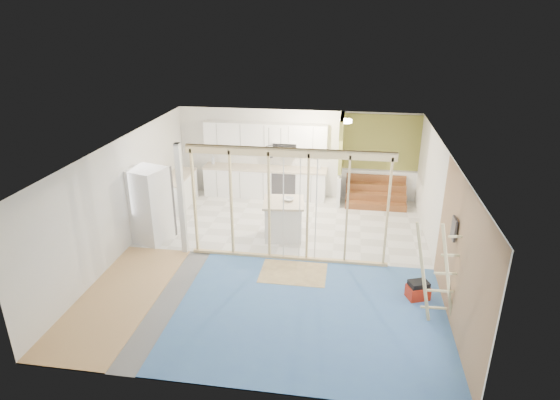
# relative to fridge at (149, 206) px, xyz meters

# --- Properties ---
(room) EXTENTS (7.01, 8.01, 2.61)m
(room) POSITION_rel_fridge_xyz_m (3.09, -0.45, 0.38)
(room) COLOR slate
(room) RESTS_ON ground
(floor_overlays) EXTENTS (7.00, 8.00, 0.03)m
(floor_overlays) POSITION_rel_fridge_xyz_m (3.16, -0.39, -0.91)
(floor_overlays) COLOR silver
(floor_overlays) RESTS_ON room
(stud_frame) EXTENTS (4.66, 0.14, 2.60)m
(stud_frame) POSITION_rel_fridge_xyz_m (2.87, -0.45, 0.66)
(stud_frame) COLOR #F0E192
(stud_frame) RESTS_ON room
(base_cabinets) EXTENTS (4.45, 2.24, 0.93)m
(base_cabinets) POSITION_rel_fridge_xyz_m (1.48, 2.91, -0.45)
(base_cabinets) COLOR white
(base_cabinets) RESTS_ON room
(upper_cabinets) EXTENTS (3.60, 0.41, 0.85)m
(upper_cabinets) POSITION_rel_fridge_xyz_m (2.25, 3.37, 0.90)
(upper_cabinets) COLOR white
(upper_cabinets) RESTS_ON room
(green_partition) EXTENTS (2.25, 1.51, 2.60)m
(green_partition) POSITION_rel_fridge_xyz_m (5.13, 3.21, 0.03)
(green_partition) COLOR olive
(green_partition) RESTS_ON room
(pot_rack) EXTENTS (0.52, 0.52, 0.72)m
(pot_rack) POSITION_rel_fridge_xyz_m (2.78, 1.44, 1.08)
(pot_rack) COLOR black
(pot_rack) RESTS_ON room
(sheathing_panel) EXTENTS (0.02, 4.00, 2.60)m
(sheathing_panel) POSITION_rel_fridge_xyz_m (6.57, -2.45, 0.38)
(sheathing_panel) COLOR #A38058
(sheathing_panel) RESTS_ON room
(electrical_panel) EXTENTS (0.04, 0.30, 0.40)m
(electrical_panel) POSITION_rel_fridge_xyz_m (6.52, -1.85, 0.73)
(electrical_panel) COLOR #3B3A40
(electrical_panel) RESTS_ON room
(ceiling_light) EXTENTS (0.32, 0.32, 0.08)m
(ceiling_light) POSITION_rel_fridge_xyz_m (4.49, 2.55, 1.62)
(ceiling_light) COLOR #FFEABF
(ceiling_light) RESTS_ON room
(fridge) EXTENTS (1.00, 0.97, 1.83)m
(fridge) POSITION_rel_fridge_xyz_m (0.00, 0.00, 0.00)
(fridge) COLOR white
(fridge) RESTS_ON room
(island) EXTENTS (1.08, 1.08, 0.95)m
(island) POSITION_rel_fridge_xyz_m (3.13, 0.65, -0.44)
(island) COLOR white
(island) RESTS_ON room
(bowl) EXTENTS (0.31, 0.31, 0.07)m
(bowl) POSITION_rel_fridge_xyz_m (3.23, 0.72, 0.07)
(bowl) COLOR white
(bowl) RESTS_ON island
(soap_bottle_a) EXTENTS (0.11, 0.11, 0.27)m
(soap_bottle_a) POSITION_rel_fridge_xyz_m (0.59, 3.35, 0.15)
(soap_bottle_a) COLOR silver
(soap_bottle_a) RESTS_ON base_cabinets
(soap_bottle_b) EXTENTS (0.10, 0.10, 0.17)m
(soap_bottle_b) POSITION_rel_fridge_xyz_m (3.79, 3.36, 0.10)
(soap_bottle_b) COLOR silver
(soap_bottle_b) RESTS_ON base_cabinets
(toolbox) EXTENTS (0.48, 0.42, 0.38)m
(toolbox) POSITION_rel_fridge_xyz_m (6.09, -1.61, -0.73)
(toolbox) COLOR #B22510
(toolbox) RESTS_ON room
(ladder) EXTENTS (1.00, 0.17, 1.88)m
(ladder) POSITION_rel_fridge_xyz_m (6.28, -2.26, 0.04)
(ladder) COLOR tan
(ladder) RESTS_ON room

